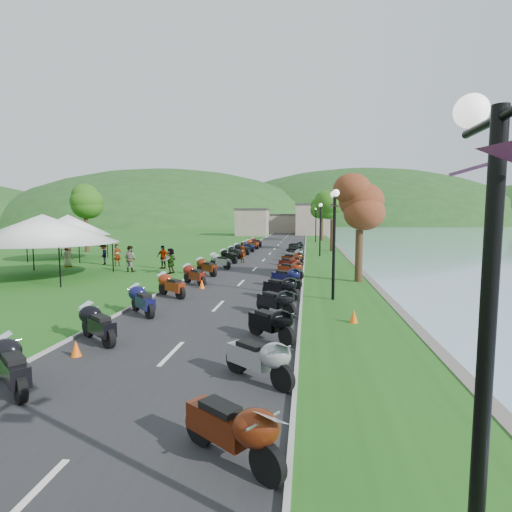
{
  "coord_description": "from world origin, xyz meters",
  "views": [
    {
      "loc": [
        3.78,
        -0.57,
        3.91
      ],
      "look_at": [
        0.5,
        24.93,
        1.3
      ],
      "focal_mm": 28.0,
      "sensor_mm": 36.0,
      "label": 1
    }
  ],
  "objects_px": {
    "streetlamp_near": "(484,380)",
    "vendor_tent_main": "(44,246)",
    "pedestrian_a": "(118,266)",
    "pedestrian_b": "(130,272)",
    "pedestrian_c": "(104,265)"
  },
  "relations": [
    {
      "from": "pedestrian_a",
      "to": "pedestrian_b",
      "type": "bearing_deg",
      "value": -109.15
    },
    {
      "from": "vendor_tent_main",
      "to": "pedestrian_a",
      "type": "xyz_separation_m",
      "value": [
        1.77,
        6.13,
        -2.0
      ]
    },
    {
      "from": "pedestrian_a",
      "to": "pedestrian_c",
      "type": "xyz_separation_m",
      "value": [
        -1.56,
        0.78,
        0.0
      ]
    },
    {
      "from": "vendor_tent_main",
      "to": "pedestrian_c",
      "type": "distance_m",
      "value": 7.2
    },
    {
      "from": "pedestrian_a",
      "to": "pedestrian_c",
      "type": "relative_size",
      "value": 1.02
    },
    {
      "from": "streetlamp_near",
      "to": "vendor_tent_main",
      "type": "bearing_deg",
      "value": 132.57
    },
    {
      "from": "vendor_tent_main",
      "to": "pedestrian_a",
      "type": "bearing_deg",
      "value": 73.94
    },
    {
      "from": "streetlamp_near",
      "to": "pedestrian_b",
      "type": "relative_size",
      "value": 2.74
    },
    {
      "from": "pedestrian_c",
      "to": "streetlamp_near",
      "type": "bearing_deg",
      "value": 18.17
    },
    {
      "from": "pedestrian_a",
      "to": "pedestrian_c",
      "type": "distance_m",
      "value": 1.75
    },
    {
      "from": "pedestrian_a",
      "to": "vendor_tent_main",
      "type": "bearing_deg",
      "value": -164.94
    },
    {
      "from": "streetlamp_near",
      "to": "pedestrian_b",
      "type": "bearing_deg",
      "value": 121.18
    },
    {
      "from": "pedestrian_a",
      "to": "pedestrian_b",
      "type": "distance_m",
      "value": 3.63
    },
    {
      "from": "vendor_tent_main",
      "to": "pedestrian_c",
      "type": "xyz_separation_m",
      "value": [
        0.2,
        6.91,
        -2.0
      ]
    },
    {
      "from": "streetlamp_near",
      "to": "pedestrian_c",
      "type": "xyz_separation_m",
      "value": [
        -17.7,
        26.4,
        -2.5
      ]
    }
  ]
}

